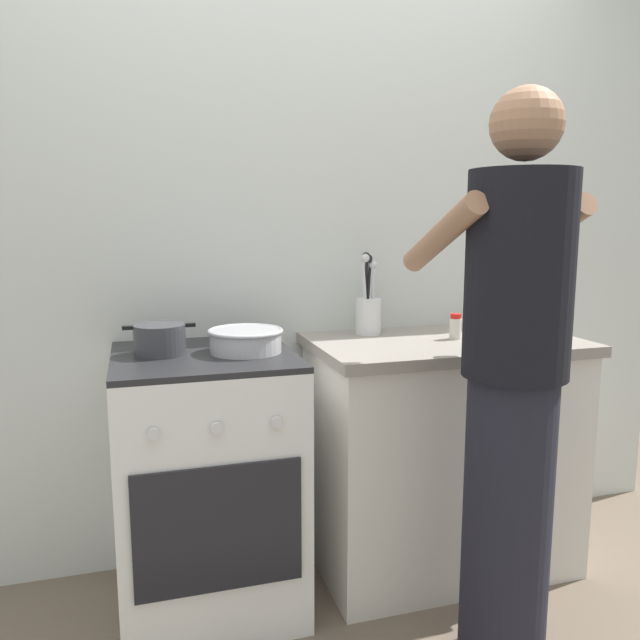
{
  "coord_description": "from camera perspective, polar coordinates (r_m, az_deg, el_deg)",
  "views": [
    {
      "loc": [
        -0.56,
        -1.93,
        1.34
      ],
      "look_at": [
        0.05,
        0.12,
        1.0
      ],
      "focal_mm": 35.02,
      "sensor_mm": 36.0,
      "label": 1
    }
  ],
  "objects": [
    {
      "name": "oil_bottle",
      "position": [
        2.45,
        17.48,
        0.4
      ],
      "size": [
        0.06,
        0.06,
        0.22
      ],
      "color": "gold",
      "rests_on": "countertop"
    },
    {
      "name": "pot",
      "position": [
        2.14,
        -14.43,
        -1.74
      ],
      "size": [
        0.24,
        0.17,
        0.1
      ],
      "color": "#38383D",
      "rests_on": "stove_range"
    },
    {
      "name": "spice_bottle",
      "position": [
        2.4,
        12.27,
        -0.6
      ],
      "size": [
        0.04,
        0.04,
        0.1
      ],
      "color": "silver",
      "rests_on": "countertop"
    },
    {
      "name": "utensil_crock",
      "position": [
        2.44,
        4.44,
        0.89
      ],
      "size": [
        0.1,
        0.1,
        0.32
      ],
      "color": "silver",
      "rests_on": "countertop"
    },
    {
      "name": "person",
      "position": [
        1.9,
        17.17,
        -6.03
      ],
      "size": [
        0.41,
        0.5,
        1.7
      ],
      "color": "black",
      "rests_on": "ground"
    },
    {
      "name": "mixing_bowl",
      "position": [
        2.12,
        -6.81,
        -1.77
      ],
      "size": [
        0.26,
        0.26,
        0.08
      ],
      "color": "#B7B7BC",
      "rests_on": "stove_range"
    },
    {
      "name": "countertop",
      "position": [
        2.52,
        11.0,
        -11.77
      ],
      "size": [
        1.0,
        0.6,
        0.9
      ],
      "color": "silver",
      "rests_on": "ground"
    },
    {
      "name": "ground",
      "position": [
        2.41,
        -0.35,
        -24.67
      ],
      "size": [
        6.0,
        6.0,
        0.0
      ],
      "primitive_type": "plane",
      "color": "#6B5B4C"
    },
    {
      "name": "stove_range",
      "position": [
        2.27,
        -10.25,
        -14.22
      ],
      "size": [
        0.6,
        0.62,
        0.9
      ],
      "color": "white",
      "rests_on": "ground"
    },
    {
      "name": "back_wall",
      "position": [
        2.55,
        0.79,
        7.02
      ],
      "size": [
        3.2,
        0.1,
        2.5
      ],
      "color": "silver",
      "rests_on": "ground"
    }
  ]
}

